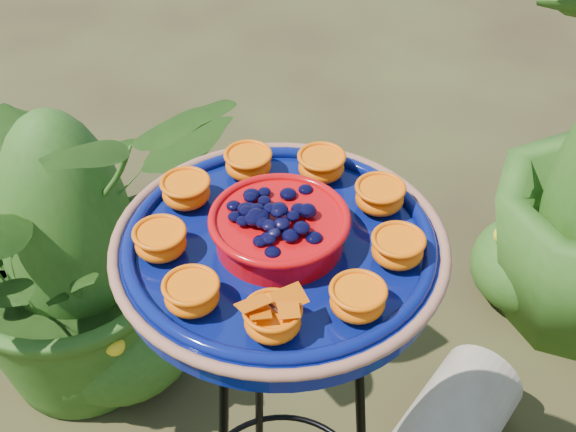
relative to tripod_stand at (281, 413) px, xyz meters
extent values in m
torus|color=black|center=(0.00, 0.00, 0.31)|extent=(0.25, 0.25, 0.01)
cylinder|color=black|center=(-0.01, 0.13, -0.09)|extent=(0.02, 0.08, 0.81)
cylinder|color=#071055|center=(0.00, 0.00, 0.34)|extent=(0.45, 0.45, 0.04)
torus|color=#A45C4A|center=(0.00, 0.00, 0.36)|extent=(0.43, 0.43, 0.01)
torus|color=#071055|center=(0.00, 0.00, 0.36)|extent=(0.40, 0.40, 0.02)
cylinder|color=#BB0709|center=(0.00, 0.00, 0.38)|extent=(0.17, 0.17, 0.04)
torus|color=#BB0709|center=(0.00, 0.00, 0.40)|extent=(0.18, 0.18, 0.01)
ellipsoid|color=black|center=(0.00, 0.00, 0.40)|extent=(0.14, 0.14, 0.03)
ellipsoid|color=#E35F02|center=(0.14, 0.04, 0.37)|extent=(0.06, 0.06, 0.03)
cylinder|color=#FF6C05|center=(0.14, 0.04, 0.39)|extent=(0.06, 0.06, 0.01)
ellipsoid|color=#E35F02|center=(0.08, 0.12, 0.37)|extent=(0.06, 0.06, 0.03)
cylinder|color=#FF6C05|center=(0.08, 0.12, 0.39)|extent=(0.06, 0.06, 0.01)
ellipsoid|color=#E35F02|center=(-0.01, 0.15, 0.37)|extent=(0.06, 0.06, 0.03)
cylinder|color=#FF6C05|center=(-0.01, 0.15, 0.39)|extent=(0.06, 0.06, 0.01)
ellipsoid|color=#E35F02|center=(-0.10, 0.10, 0.37)|extent=(0.06, 0.06, 0.03)
cylinder|color=#FF6C05|center=(-0.10, 0.10, 0.39)|extent=(0.06, 0.06, 0.01)
ellipsoid|color=#E35F02|center=(-0.15, 0.01, 0.37)|extent=(0.06, 0.06, 0.03)
cylinder|color=#FF6C05|center=(-0.15, 0.01, 0.39)|extent=(0.06, 0.06, 0.01)
ellipsoid|color=#E35F02|center=(-0.12, -0.09, 0.37)|extent=(0.06, 0.06, 0.03)
cylinder|color=#FF6C05|center=(-0.12, -0.09, 0.39)|extent=(0.06, 0.06, 0.01)
ellipsoid|color=#E35F02|center=(-0.04, -0.14, 0.37)|extent=(0.06, 0.06, 0.03)
cylinder|color=#FF6C05|center=(-0.04, -0.14, 0.39)|extent=(0.06, 0.06, 0.01)
ellipsoid|color=#E35F02|center=(0.06, -0.13, 0.37)|extent=(0.06, 0.06, 0.03)
cylinder|color=#FF6C05|center=(0.06, -0.13, 0.39)|extent=(0.06, 0.06, 0.01)
ellipsoid|color=#E35F02|center=(0.13, -0.06, 0.37)|extent=(0.06, 0.06, 0.03)
cylinder|color=#FF6C05|center=(0.13, -0.06, 0.39)|extent=(0.06, 0.06, 0.01)
cylinder|color=black|center=(-0.04, -0.14, 0.40)|extent=(0.01, 0.02, 0.00)
cube|color=#FF5F05|center=(-0.06, -0.14, 0.40)|extent=(0.04, 0.04, 0.01)
cube|color=#FF5F05|center=(-0.02, -0.14, 0.40)|extent=(0.04, 0.04, 0.01)
imported|color=#264F15|center=(-0.33, 0.60, -0.10)|extent=(0.87, 0.81, 0.79)
camera|label=1|loc=(-0.15, -0.73, 1.04)|focal=50.00mm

